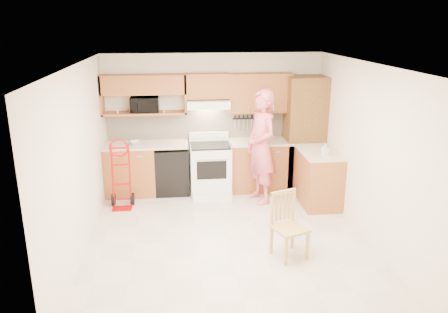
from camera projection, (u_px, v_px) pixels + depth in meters
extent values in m
cube|color=beige|center=(228.00, 239.00, 6.50)|extent=(4.00, 4.50, 0.02)
cube|color=white|center=(228.00, 64.00, 5.76)|extent=(4.00, 4.50, 0.02)
cube|color=silver|center=(214.00, 121.00, 8.28)|extent=(4.00, 0.02, 2.50)
cube|color=silver|center=(257.00, 230.00, 3.98)|extent=(4.00, 0.02, 2.50)
cube|color=silver|center=(79.00, 161.00, 5.92)|extent=(0.02, 4.50, 2.50)
cube|color=silver|center=(368.00, 152.00, 6.34)|extent=(0.02, 4.50, 2.50)
cube|color=beige|center=(214.00, 124.00, 8.27)|extent=(3.92, 0.03, 0.55)
cube|color=olive|center=(131.00, 170.00, 8.05)|extent=(0.90, 0.60, 0.90)
cube|color=black|center=(172.00, 170.00, 8.14)|extent=(0.60, 0.60, 0.85)
cube|color=olive|center=(260.00, 166.00, 8.30)|extent=(1.14, 0.60, 0.90)
cube|color=beige|center=(146.00, 145.00, 7.95)|extent=(1.50, 0.63, 0.04)
cube|color=beige|center=(260.00, 141.00, 8.16)|extent=(1.14, 0.63, 0.04)
cube|color=olive|center=(318.00, 178.00, 7.63)|extent=(0.60, 1.00, 0.90)
cube|color=beige|center=(320.00, 152.00, 7.50)|extent=(0.63, 1.00, 0.04)
cube|color=brown|center=(304.00, 133.00, 8.21)|extent=(0.70, 0.60, 2.10)
cube|color=olive|center=(143.00, 84.00, 7.77)|extent=(1.50, 0.33, 0.34)
cube|color=olive|center=(145.00, 113.00, 7.92)|extent=(1.50, 0.33, 0.04)
cube|color=olive|center=(208.00, 86.00, 7.90)|extent=(0.76, 0.33, 0.44)
cube|color=olive|center=(260.00, 93.00, 8.03)|extent=(1.14, 0.33, 0.70)
cube|color=white|center=(208.00, 104.00, 7.92)|extent=(0.76, 0.46, 0.14)
imported|color=black|center=(145.00, 104.00, 7.87)|extent=(0.50, 0.34, 0.27)
imported|color=#CD5666|center=(261.00, 147.00, 7.56)|extent=(0.68, 0.83, 1.97)
imported|color=white|center=(325.00, 149.00, 7.22)|extent=(0.10, 0.10, 0.20)
imported|color=white|center=(136.00, 143.00, 7.92)|extent=(0.28, 0.28, 0.05)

